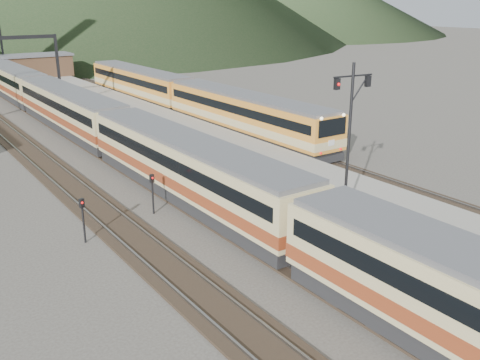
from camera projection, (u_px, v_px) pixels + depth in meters
track_main at (99, 147)px, 42.65m from camera, size 2.60×200.00×0.23m
track_far at (35, 157)px, 39.94m from camera, size 2.60×200.00×0.23m
track_second at (220, 128)px, 48.87m from camera, size 2.60×200.00×0.23m
platform at (173, 137)px, 43.99m from camera, size 8.00×100.00×1.00m
gantry_near at (8, 62)px, 51.00m from camera, size 9.55×0.25×8.00m
station_shed at (37, 65)px, 74.42m from camera, size 9.40×4.40×3.10m
main_train at (70, 108)px, 47.18m from camera, size 3.06×104.79×3.73m
second_train at (184, 96)px, 53.34m from camera, size 3.07×41.74×3.74m
signal_mast at (350, 127)px, 24.74m from camera, size 2.20×0.38×7.54m
short_signal_b at (152, 189)px, 28.97m from camera, size 0.25×0.20×2.27m
short_signal_c at (83, 215)px, 25.47m from camera, size 0.26×0.22×2.27m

